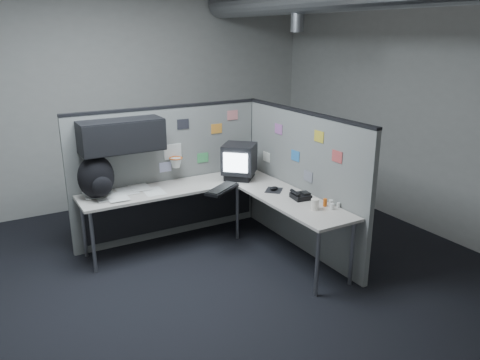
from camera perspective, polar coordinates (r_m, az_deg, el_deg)
room at (r=4.70m, az=4.28°, el=13.19°), size 5.62×5.62×3.22m
partition_back at (r=5.62m, az=-9.99°, el=2.29°), size 2.44×0.42×1.63m
partition_right at (r=5.43m, az=7.48°, el=-0.07°), size 0.07×2.23×1.63m
desk at (r=5.41m, az=-3.84°, el=-2.32°), size 2.31×2.11×0.73m
monitor at (r=5.71m, az=-0.08°, el=2.35°), size 0.53×0.53×0.43m
keyboard at (r=5.32m, az=-2.20°, el=-1.10°), size 0.51×0.41×0.04m
mouse at (r=5.33m, az=4.16°, el=-1.12°), size 0.28×0.28×0.05m
phone at (r=5.10m, az=7.36°, el=-1.91°), size 0.20×0.22×0.09m
bottles at (r=4.90m, az=10.98°, el=-2.89°), size 0.15×0.16×0.08m
cup at (r=4.80m, az=9.12°, el=-2.95°), size 0.10×0.10×0.11m
papers at (r=5.38m, az=-14.04°, el=-1.52°), size 0.85×0.54×0.02m
backpack at (r=5.24m, az=-17.08°, el=0.25°), size 0.44×0.42×0.48m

